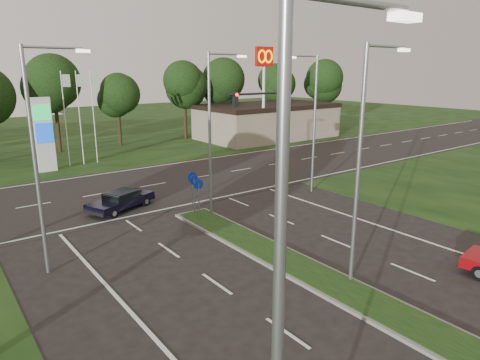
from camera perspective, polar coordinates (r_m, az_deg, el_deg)
verge_far at (r=60.34m, az=-25.30°, el=5.43°), size 160.00×50.00×0.02m
cross_road at (r=31.12m, az=-13.18°, el=-0.96°), size 160.00×12.00×0.02m
median_kerb at (r=16.20m, az=18.34°, el=-16.05°), size 2.00×26.00×0.12m
commercial_building at (r=52.45m, az=3.67°, el=7.82°), size 16.00×9.00×4.00m
streetlight_median_near at (r=16.31m, az=16.04°, el=3.26°), size 2.53×0.22×9.00m
streetlight_median_far at (r=23.63m, az=-3.65°, el=7.14°), size 2.53×0.22×9.00m
streetlight_left_near at (r=5.89m, az=6.66°, el=-16.54°), size 2.53×0.22×9.00m
streetlight_left_far at (r=18.22m, az=-25.19°, el=3.58°), size 2.53×0.22×9.00m
streetlight_right_far at (r=28.62m, az=9.65°, el=8.26°), size 2.53×0.22×9.00m
traffic_signal at (r=28.99m, az=4.51°, el=7.65°), size 5.10×0.42×7.00m
median_signs at (r=24.11m, az=-6.04°, el=-0.93°), size 1.16×1.76×2.38m
gas_pylon at (r=37.85m, az=-24.38°, el=5.79°), size 5.80×1.26×8.00m
mcdonalds_sign at (r=46.43m, az=3.23°, el=14.37°), size 2.20×0.47×10.40m
treeline_far at (r=45.17m, az=-22.01°, el=11.89°), size 6.00×6.00×9.90m
navy_sedan at (r=26.33m, az=-15.59°, el=-2.59°), size 4.39×3.08×1.12m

